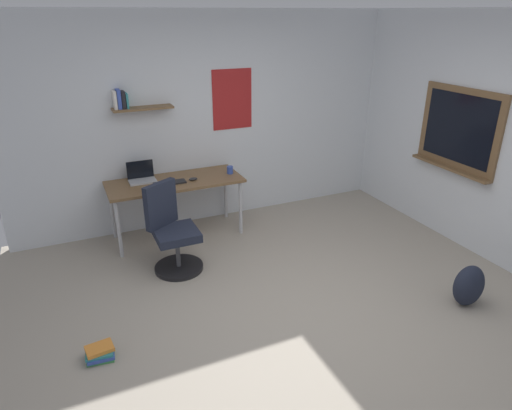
{
  "coord_description": "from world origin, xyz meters",
  "views": [
    {
      "loc": [
        -1.75,
        -2.88,
        2.56
      ],
      "look_at": [
        -0.14,
        0.72,
        0.85
      ],
      "focal_mm": 31.4,
      "sensor_mm": 36.0,
      "label": 1
    }
  ],
  "objects_px": {
    "coffee_mug": "(230,170)",
    "book_stack_on_floor": "(100,353)",
    "desk": "(175,186)",
    "office_chair": "(172,234)",
    "computer_mouse": "(193,179)",
    "keyboard": "(170,183)",
    "laptop": "(142,176)",
    "backpack": "(469,286)"
  },
  "relations": [
    {
      "from": "book_stack_on_floor",
      "to": "keyboard",
      "type": "bearing_deg",
      "value": 59.06
    },
    {
      "from": "office_chair",
      "to": "keyboard",
      "type": "bearing_deg",
      "value": 75.89
    },
    {
      "from": "backpack",
      "to": "keyboard",
      "type": "bearing_deg",
      "value": 131.82
    },
    {
      "from": "keyboard",
      "to": "computer_mouse",
      "type": "distance_m",
      "value": 0.28
    },
    {
      "from": "desk",
      "to": "backpack",
      "type": "relative_size",
      "value": 3.82
    },
    {
      "from": "laptop",
      "to": "keyboard",
      "type": "xyz_separation_m",
      "value": [
        0.28,
        -0.23,
        -0.04
      ]
    },
    {
      "from": "coffee_mug",
      "to": "book_stack_on_floor",
      "type": "relative_size",
      "value": 0.4
    },
    {
      "from": "keyboard",
      "to": "coffee_mug",
      "type": "distance_m",
      "value": 0.77
    },
    {
      "from": "desk",
      "to": "office_chair",
      "type": "bearing_deg",
      "value": -108.33
    },
    {
      "from": "desk",
      "to": "office_chair",
      "type": "xyz_separation_m",
      "value": [
        -0.24,
        -0.73,
        -0.25
      ]
    },
    {
      "from": "office_chair",
      "to": "coffee_mug",
      "type": "height_order",
      "value": "office_chair"
    },
    {
      "from": "desk",
      "to": "book_stack_on_floor",
      "type": "xyz_separation_m",
      "value": [
        -1.15,
        -1.86,
        -0.6
      ]
    },
    {
      "from": "office_chair",
      "to": "backpack",
      "type": "xyz_separation_m",
      "value": [
        2.35,
        -1.79,
        -0.2
      ]
    },
    {
      "from": "office_chair",
      "to": "computer_mouse",
      "type": "height_order",
      "value": "office_chair"
    },
    {
      "from": "office_chair",
      "to": "book_stack_on_floor",
      "type": "distance_m",
      "value": 1.49
    },
    {
      "from": "backpack",
      "to": "book_stack_on_floor",
      "type": "distance_m",
      "value": 3.32
    },
    {
      "from": "computer_mouse",
      "to": "book_stack_on_floor",
      "type": "height_order",
      "value": "computer_mouse"
    },
    {
      "from": "keyboard",
      "to": "book_stack_on_floor",
      "type": "bearing_deg",
      "value": -120.94
    },
    {
      "from": "laptop",
      "to": "book_stack_on_floor",
      "type": "distance_m",
      "value": 2.28
    },
    {
      "from": "computer_mouse",
      "to": "coffee_mug",
      "type": "xyz_separation_m",
      "value": [
        0.49,
        0.05,
        0.03
      ]
    },
    {
      "from": "office_chair",
      "to": "coffee_mug",
      "type": "distance_m",
      "value": 1.22
    },
    {
      "from": "desk",
      "to": "laptop",
      "type": "relative_size",
      "value": 5.09
    },
    {
      "from": "keyboard",
      "to": "book_stack_on_floor",
      "type": "xyz_separation_m",
      "value": [
        -1.07,
        -1.78,
        -0.68
      ]
    },
    {
      "from": "laptop",
      "to": "keyboard",
      "type": "height_order",
      "value": "laptop"
    },
    {
      "from": "office_chair",
      "to": "computer_mouse",
      "type": "relative_size",
      "value": 9.13
    },
    {
      "from": "office_chair",
      "to": "laptop",
      "type": "relative_size",
      "value": 3.06
    },
    {
      "from": "computer_mouse",
      "to": "backpack",
      "type": "bearing_deg",
      "value": -52.04
    },
    {
      "from": "coffee_mug",
      "to": "laptop",
      "type": "bearing_deg",
      "value": 170.06
    },
    {
      "from": "desk",
      "to": "keyboard",
      "type": "distance_m",
      "value": 0.14
    },
    {
      "from": "backpack",
      "to": "computer_mouse",
      "type": "bearing_deg",
      "value": 127.96
    },
    {
      "from": "laptop",
      "to": "keyboard",
      "type": "bearing_deg",
      "value": -40.15
    },
    {
      "from": "office_chair",
      "to": "keyboard",
      "type": "height_order",
      "value": "office_chair"
    },
    {
      "from": "coffee_mug",
      "to": "book_stack_on_floor",
      "type": "bearing_deg",
      "value": -135.09
    },
    {
      "from": "desk",
      "to": "book_stack_on_floor",
      "type": "height_order",
      "value": "desk"
    },
    {
      "from": "office_chair",
      "to": "book_stack_on_floor",
      "type": "height_order",
      "value": "office_chair"
    },
    {
      "from": "laptop",
      "to": "desk",
      "type": "bearing_deg",
      "value": -23.23
    },
    {
      "from": "backpack",
      "to": "desk",
      "type": "bearing_deg",
      "value": 129.86
    },
    {
      "from": "desk",
      "to": "keyboard",
      "type": "relative_size",
      "value": 4.27
    },
    {
      "from": "laptop",
      "to": "coffee_mug",
      "type": "bearing_deg",
      "value": -9.94
    },
    {
      "from": "coffee_mug",
      "to": "computer_mouse",
      "type": "bearing_deg",
      "value": -174.15
    },
    {
      "from": "desk",
      "to": "office_chair",
      "type": "height_order",
      "value": "office_chair"
    },
    {
      "from": "office_chair",
      "to": "coffee_mug",
      "type": "relative_size",
      "value": 10.33
    }
  ]
}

